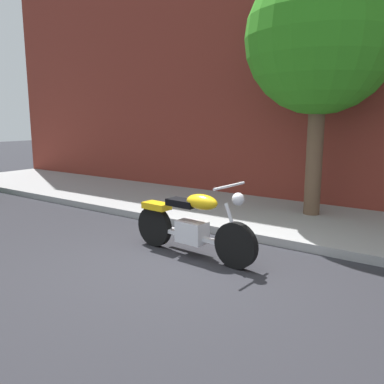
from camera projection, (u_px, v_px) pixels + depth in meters
name	position (u px, v px, depth m)	size (l,w,h in m)	color
ground_plane	(180.00, 268.00, 5.44)	(60.00, 60.00, 0.00)	#28282D
sidewalk	(275.00, 218.00, 7.91)	(20.69, 2.95, 0.14)	#969696
motorcycle	(192.00, 225.00, 5.85)	(2.17, 0.70, 1.14)	black
street_tree	(321.00, 39.00, 7.33)	(2.78, 2.78, 4.84)	brown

